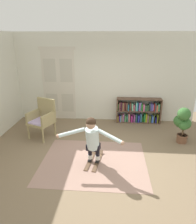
# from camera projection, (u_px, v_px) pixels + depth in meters

# --- Properties ---
(ground_plane) EXTENTS (7.20, 7.20, 0.00)m
(ground_plane) POSITION_uv_depth(u_px,v_px,m) (99.00, 159.00, 4.93)
(ground_plane) COLOR #7A654C
(back_wall) EXTENTS (6.00, 0.10, 2.90)m
(back_wall) POSITION_uv_depth(u_px,v_px,m) (105.00, 78.00, 6.88)
(back_wall) COLOR silver
(back_wall) RESTS_ON ground
(double_door) EXTENTS (1.22, 0.05, 2.45)m
(double_door) POSITION_uv_depth(u_px,v_px,m) (59.00, 84.00, 7.01)
(double_door) COLOR beige
(double_door) RESTS_ON ground
(rug) EXTENTS (2.40, 1.99, 0.01)m
(rug) POSITION_uv_depth(u_px,v_px,m) (94.00, 161.00, 4.82)
(rug) COLOR #9F7B6D
(rug) RESTS_ON ground
(bookshelf) EXTENTS (1.47, 0.30, 0.83)m
(bookshelf) POSITION_uv_depth(u_px,v_px,m) (138.00, 112.00, 6.96)
(bookshelf) COLOR brown
(bookshelf) RESTS_ON ground
(wicker_chair) EXTENTS (0.78, 0.78, 1.10)m
(wicker_chair) POSITION_uv_depth(u_px,v_px,m) (43.00, 117.00, 5.88)
(wicker_chair) COLOR tan
(wicker_chair) RESTS_ON ground
(potted_plant) EXTENTS (0.47, 0.44, 1.01)m
(potted_plant) POSITION_uv_depth(u_px,v_px,m) (183.00, 123.00, 5.55)
(potted_plant) COLOR brown
(potted_plant) RESTS_ON ground
(skis_pair) EXTENTS (0.39, 0.86, 0.07)m
(skis_pair) POSITION_uv_depth(u_px,v_px,m) (94.00, 160.00, 4.84)
(skis_pair) COLOR brown
(skis_pair) RESTS_ON rug
(person_skier) EXTENTS (1.44, 0.64, 1.11)m
(person_skier) POSITION_uv_depth(u_px,v_px,m) (92.00, 138.00, 4.47)
(person_skier) COLOR white
(person_skier) RESTS_ON skis_pair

